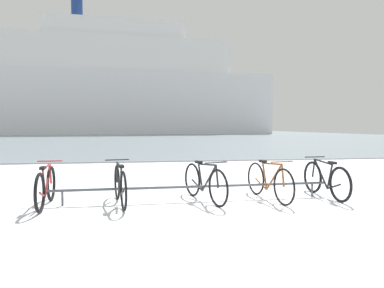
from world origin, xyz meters
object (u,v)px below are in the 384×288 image
bicycle_2 (204,182)px  bicycle_3 (269,181)px  bicycle_1 (120,185)px  bicycle_4 (325,180)px  bicycle_0 (46,187)px  ferry_ship (122,88)px

bicycle_2 → bicycle_3: size_ratio=0.98×
bicycle_1 → bicycle_4: bearing=0.9°
bicycle_3 → bicycle_4: size_ratio=1.04×
bicycle_1 → bicycle_2: bearing=2.2°
bicycle_0 → bicycle_3: (4.24, -0.05, 0.01)m
bicycle_1 → ferry_ship: (-3.31, 61.15, 8.49)m
bicycle_0 → bicycle_3: bearing=-0.7°
bicycle_4 → ferry_ship: size_ratio=0.03×
bicycle_0 → ferry_ship: bearing=91.9°
ferry_ship → bicycle_3: bearing=-84.2°
bicycle_1 → bicycle_3: bearing=0.1°
bicycle_2 → ferry_ship: ferry_ship is taller
bicycle_2 → bicycle_0: bearing=-180.0°
bicycle_2 → ferry_ship: bearing=94.6°
bicycle_0 → bicycle_4: bearing=0.1°
bicycle_0 → bicycle_2: bicycle_2 is taller
bicycle_2 → bicycle_3: same height
bicycle_4 → ferry_ship: ferry_ship is taller
bicycle_0 → bicycle_1: 1.33m
bicycle_3 → bicycle_2: bearing=177.6°
bicycle_1 → ferry_ship: 61.82m
bicycle_4 → bicycle_3: bearing=-177.2°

